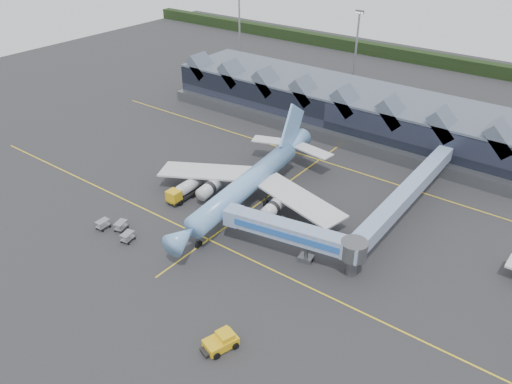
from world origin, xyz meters
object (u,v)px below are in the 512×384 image
Objects in this scene: jet_bridge at (302,236)px; pushback_tug at (221,341)px; main_airliner at (251,181)px; fuel_truck at (187,188)px.

pushback_tug is (1.49, -21.03, -3.48)m from jet_bridge.
main_airliner is 35.30m from pushback_tug.
fuel_truck is at bearing -157.36° from main_airliner.
fuel_truck is (-10.58, -5.81, -2.43)m from main_airliner.
main_airliner is at bearing 28.53° from fuel_truck.
fuel_truck is at bearing 158.52° from pushback_tug.
jet_bridge is at bearing -6.99° from fuel_truck.
main_airliner reaches higher than pushback_tug.
jet_bridge is at bearing -34.54° from main_airliner.
fuel_truck is at bearing 163.15° from jet_bridge.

